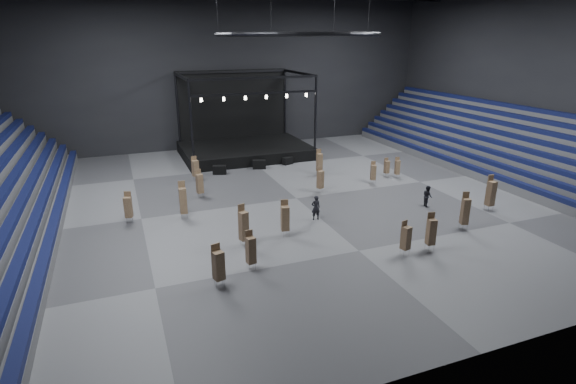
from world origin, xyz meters
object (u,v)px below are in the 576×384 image
object	(u,v)px
chair_stack_10	(465,211)
chair_stack_11	(243,225)
chair_stack_4	(251,250)
chair_stack_12	(431,231)
chair_stack_1	(397,167)
chair_stack_2	(406,237)
stage	(243,142)
flight_case_left	(219,170)
chair_stack_7	(218,265)
chair_stack_15	(195,168)
chair_stack_3	(128,206)
chair_stack_8	(200,183)
flight_case_mid	(259,164)
man_center	(316,208)
chair_stack_0	(373,172)
chair_stack_6	(319,162)
chair_stack_13	(285,218)
crew_member	(427,196)
chair_stack_14	(387,167)
chair_stack_16	(320,179)
chair_stack_9	(183,200)
flight_case_right	(288,161)
chair_stack_5	(491,193)

from	to	relation	value
chair_stack_10	chair_stack_11	distance (m)	15.43
chair_stack_4	chair_stack_12	distance (m)	11.41
chair_stack_1	chair_stack_2	xyz separation A→B (m)	(-8.84, -13.94, 0.12)
stage	flight_case_left	xyz separation A→B (m)	(-4.42, -6.93, -1.02)
chair_stack_7	chair_stack_15	xyz separation A→B (m)	(2.23, 19.53, -0.06)
chair_stack_3	chair_stack_8	world-z (taller)	chair_stack_8
flight_case_mid	chair_stack_3	size ratio (longest dim) A/B	0.58
chair_stack_15	chair_stack_1	bearing A→B (deg)	-31.57
chair_stack_4	chair_stack_11	distance (m)	3.18
chair_stack_10	man_center	size ratio (longest dim) A/B	1.47
chair_stack_3	chair_stack_10	xyz separation A→B (m)	(21.86, -9.78, 0.16)
chair_stack_8	chair_stack_10	bearing A→B (deg)	-50.54
chair_stack_0	chair_stack_3	xyz separation A→B (m)	(-21.40, -1.56, 0.12)
chair_stack_1	chair_stack_10	bearing A→B (deg)	-88.14
chair_stack_6	chair_stack_13	world-z (taller)	chair_stack_6
chair_stack_3	crew_member	distance (m)	22.93
chair_stack_11	chair_stack_13	distance (m)	3.05
chair_stack_3	chair_stack_11	bearing A→B (deg)	-29.78
flight_case_left	chair_stack_14	distance (m)	16.34
chair_stack_10	crew_member	distance (m)	4.75
flight_case_mid	chair_stack_3	distance (m)	16.62
chair_stack_2	chair_stack_16	bearing A→B (deg)	74.34
chair_stack_10	chair_stack_16	size ratio (longest dim) A/B	1.18
chair_stack_2	chair_stack_10	bearing A→B (deg)	1.64
chair_stack_3	chair_stack_11	distance (m)	9.56
chair_stack_3	chair_stack_16	size ratio (longest dim) A/B	1.00
chair_stack_4	chair_stack_8	world-z (taller)	chair_stack_8
chair_stack_8	chair_stack_9	world-z (taller)	chair_stack_9
chair_stack_3	chair_stack_6	xyz separation A→B (m)	(17.95, 5.85, 0.11)
flight_case_right	chair_stack_9	xyz separation A→B (m)	(-12.64, -11.34, 1.09)
chair_stack_5	man_center	world-z (taller)	chair_stack_5
chair_stack_7	chair_stack_14	distance (m)	24.29
chair_stack_0	chair_stack_7	bearing A→B (deg)	-126.07
chair_stack_3	chair_stack_16	world-z (taller)	chair_stack_16
crew_member	chair_stack_10	bearing A→B (deg)	-172.90
chair_stack_3	chair_stack_7	size ratio (longest dim) A/B	0.94
chair_stack_10	chair_stack_13	distance (m)	12.60
chair_stack_2	chair_stack_6	xyz separation A→B (m)	(2.27, 17.48, 0.15)
chair_stack_2	chair_stack_13	world-z (taller)	chair_stack_13
chair_stack_3	chair_stack_13	world-z (taller)	chair_stack_13
flight_case_right	chair_stack_6	world-z (taller)	chair_stack_6
chair_stack_16	chair_stack_2	bearing A→B (deg)	-115.27
chair_stack_1	chair_stack_7	world-z (taller)	chair_stack_7
chair_stack_3	man_center	size ratio (longest dim) A/B	1.25
chair_stack_1	chair_stack_6	size ratio (longest dim) A/B	0.78
chair_stack_15	chair_stack_7	bearing A→B (deg)	-109.65
chair_stack_12	crew_member	bearing A→B (deg)	63.72
chair_stack_4	chair_stack_15	world-z (taller)	chair_stack_4
chair_stack_8	chair_stack_16	world-z (taller)	chair_stack_8
chair_stack_16	chair_stack_6	bearing A→B (deg)	41.20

